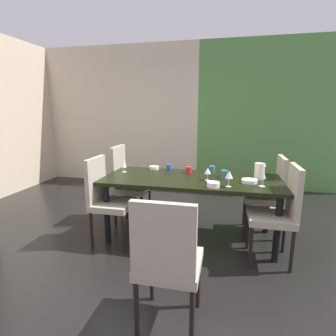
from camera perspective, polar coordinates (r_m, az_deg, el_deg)
The scene contains 21 objects.
ground_plane at distance 3.17m, azimuth -5.53°, elevation -16.98°, with size 6.23×5.64×0.02m, color black.
back_panel_interior at distance 5.85m, azimuth -10.66°, elevation 11.07°, with size 3.42×0.10×2.86m, color beige.
garden_window_panel at distance 5.45m, azimuth 21.67°, elevation 10.35°, with size 2.81×0.10×2.86m, color #518644.
dining_table at distance 3.14m, azimuth 5.03°, elevation -3.59°, with size 2.08×0.88×0.76m.
chair_head_near at distance 1.87m, azimuth -0.19°, elevation -19.15°, with size 0.44×0.44×1.00m.
chair_right_near at distance 2.89m, azimuth 23.17°, elevation -8.29°, with size 0.44×0.44×1.02m.
chair_left_far at distance 3.71m, azimuth -9.03°, elevation -2.73°, with size 0.45×0.44×1.07m.
chair_right_far at distance 3.51m, azimuth 21.25°, elevation -4.72°, with size 0.44×0.44×1.00m.
chair_left_near at distance 3.14m, azimuth -13.34°, elevation -6.03°, with size 0.45×0.44×1.02m.
wine_glass_left at distance 2.79m, azimuth 13.17°, elevation -1.47°, with size 0.08×0.08×0.17m.
wine_glass_front at distance 3.43m, azimuth -9.61°, elevation 0.74°, with size 0.07×0.07×0.14m.
wine_glass_west at distance 2.90m, azimuth 19.98°, elevation -1.37°, with size 0.07×0.07×0.18m.
wine_glass_center at distance 3.00m, azimuth 8.62°, elevation -0.67°, with size 0.08×0.08×0.15m.
serving_bowl_near_shelf at distance 3.03m, azimuth 17.30°, elevation -2.73°, with size 0.17×0.17×0.04m, color white.
serving_bowl_rear at distance 2.77m, azimuth 9.83°, elevation -3.58°, with size 0.13×0.13×0.05m, color white.
serving_bowl_corner at distance 3.56m, azimuth -3.04°, elevation 0.06°, with size 0.13×0.13×0.04m, color white.
cup_east at distance 3.35m, azimuth 4.50°, elevation -0.41°, with size 0.08×0.08×0.08m, color red.
cup_right at distance 3.17m, azimuth 12.11°, elevation -1.29°, with size 0.08×0.08×0.09m, color #336F6E.
cup_south at distance 3.48m, azimuth 0.18°, elevation 0.10°, with size 0.06×0.06×0.08m, color #254B9A.
cup_north at distance 3.40m, azimuth 9.51°, elevation -0.29°, with size 0.08×0.08×0.09m, color #34716A.
pitcher_near_window at distance 3.20m, azimuth 19.29°, elevation -0.66°, with size 0.13×0.11×0.19m.
Camera 1 is at (0.88, -2.62, 1.54)m, focal length 28.00 mm.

